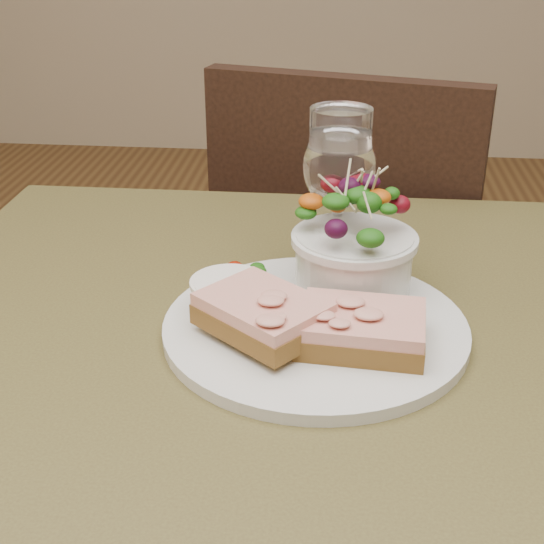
# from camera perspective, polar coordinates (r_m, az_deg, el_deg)

# --- Properties ---
(cafe_table) EXTENTS (0.80, 0.80, 0.75)m
(cafe_table) POSITION_cam_1_polar(r_m,az_deg,el_deg) (0.78, 0.25, -11.70)
(cafe_table) COLOR #43371C
(cafe_table) RESTS_ON ground
(chair_far) EXTENTS (0.51, 0.51, 0.90)m
(chair_far) POSITION_cam_1_polar(r_m,az_deg,el_deg) (1.51, 6.18, -7.35)
(chair_far) COLOR black
(chair_far) RESTS_ON ground
(dinner_plate) EXTENTS (0.29, 0.29, 0.01)m
(dinner_plate) POSITION_cam_1_polar(r_m,az_deg,el_deg) (0.73, 3.27, -4.19)
(dinner_plate) COLOR silver
(dinner_plate) RESTS_ON cafe_table
(sandwich_front) EXTENTS (0.12, 0.09, 0.03)m
(sandwich_front) POSITION_cam_1_polar(r_m,az_deg,el_deg) (0.69, 6.76, -4.25)
(sandwich_front) COLOR #482913
(sandwich_front) RESTS_ON dinner_plate
(sandwich_back) EXTENTS (0.14, 0.13, 0.03)m
(sandwich_back) POSITION_cam_1_polar(r_m,az_deg,el_deg) (0.69, -0.68, -3.15)
(sandwich_back) COLOR #482913
(sandwich_back) RESTS_ON dinner_plate
(ramekin) EXTENTS (0.07, 0.07, 0.04)m
(ramekin) POSITION_cam_1_polar(r_m,az_deg,el_deg) (0.73, -3.26, -1.74)
(ramekin) COLOR white
(ramekin) RESTS_ON dinner_plate
(salad_bowl) EXTENTS (0.12, 0.12, 0.13)m
(salad_bowl) POSITION_cam_1_polar(r_m,az_deg,el_deg) (0.77, 6.24, 2.69)
(salad_bowl) COLOR silver
(salad_bowl) RESTS_ON dinner_plate
(garnish) EXTENTS (0.05, 0.04, 0.02)m
(garnish) POSITION_cam_1_polar(r_m,az_deg,el_deg) (0.81, -2.08, 0.03)
(garnish) COLOR #123B0A
(garnish) RESTS_ON dinner_plate
(wine_glass) EXTENTS (0.08, 0.08, 0.18)m
(wine_glass) POSITION_cam_1_polar(r_m,az_deg,el_deg) (0.79, 5.07, 7.58)
(wine_glass) COLOR white
(wine_glass) RESTS_ON cafe_table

